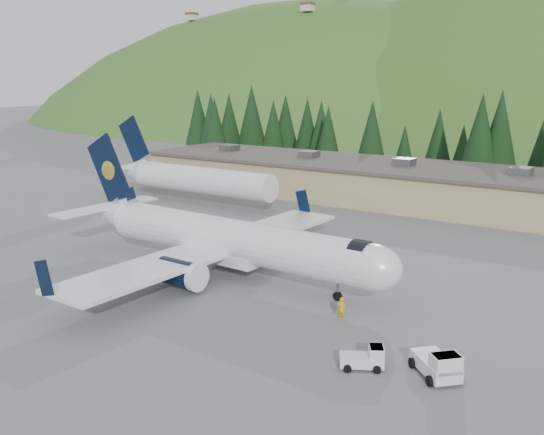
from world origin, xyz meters
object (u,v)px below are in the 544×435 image
at_px(baggage_tug_a, 366,358).
at_px(ramp_worker, 341,308).
at_px(airliner, 224,240).
at_px(second_airliner, 187,178).
at_px(terminal_building, 370,180).
at_px(baggage_tug_b, 438,365).

bearing_deg(baggage_tug_a, ramp_worker, 98.83).
bearing_deg(airliner, second_airliner, 139.30).
height_order(airliner, ramp_worker, airliner).
bearing_deg(airliner, baggage_tug_a, -25.38).
bearing_deg(terminal_building, ramp_worker, -67.28).
distance_m(baggage_tug_a, ramp_worker, 7.30).
xyz_separation_m(second_airliner, terminal_building, (19.91, 16.00, -0.70)).
xyz_separation_m(airliner, baggage_tug_b, (21.94, -8.09, -2.25)).
bearing_deg(airliner, terminal_building, 97.89).
bearing_deg(baggage_tug_a, second_airliner, 113.14).
xyz_separation_m(baggage_tug_a, baggage_tug_b, (3.95, 1.18, 0.19)).
bearing_deg(ramp_worker, baggage_tug_a, 116.00).
xyz_separation_m(airliner, baggage_tug_a, (17.99, -9.27, -2.44)).
distance_m(baggage_tug_a, baggage_tug_b, 4.13).
height_order(second_airliner, baggage_tug_a, second_airliner).
relative_size(airliner, terminal_building, 0.49).
bearing_deg(ramp_worker, terminal_building, -80.27).
height_order(baggage_tug_b, ramp_worker, baggage_tug_b).
relative_size(airliner, baggage_tug_a, 12.09).
height_order(airliner, second_airliner, airliner).
xyz_separation_m(baggage_tug_a, ramp_worker, (-4.59, 5.67, 0.24)).
bearing_deg(baggage_tug_b, baggage_tug_a, -119.88).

